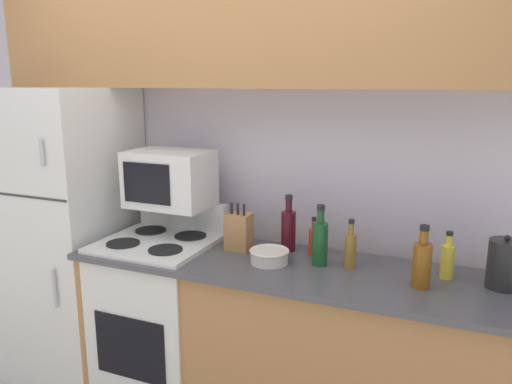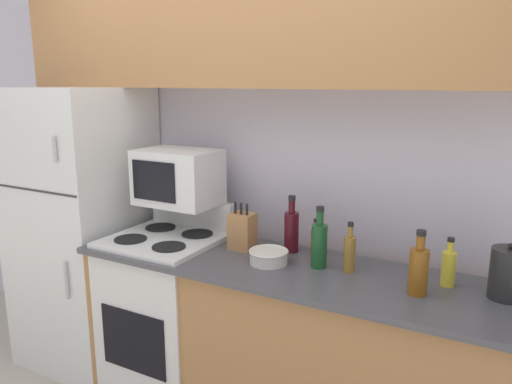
{
  "view_description": "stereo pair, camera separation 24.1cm",
  "coord_description": "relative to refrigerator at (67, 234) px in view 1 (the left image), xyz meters",
  "views": [
    {
      "loc": [
        1.13,
        -1.91,
        1.81
      ],
      "look_at": [
        0.22,
        0.26,
        1.28
      ],
      "focal_mm": 35.0,
      "sensor_mm": 36.0,
      "label": 1
    },
    {
      "loc": [
        1.35,
        -1.8,
        1.81
      ],
      "look_at": [
        0.22,
        0.26,
        1.28
      ],
      "focal_mm": 35.0,
      "sensor_mm": 36.0,
      "label": 2
    }
  ],
  "objects": [
    {
      "name": "bottle_wine_green",
      "position": [
        1.61,
        -0.02,
        0.16
      ],
      "size": [
        0.08,
        0.08,
        0.3
      ],
      "color": "#194C23",
      "rests_on": "lower_cabinets"
    },
    {
      "name": "wall_back",
      "position": [
        1.08,
        0.38,
        0.39
      ],
      "size": [
        8.0,
        0.05,
        2.55
      ],
      "color": "silver",
      "rests_on": "ground_plane"
    },
    {
      "name": "refrigerator",
      "position": [
        0.0,
        0.0,
        0.0
      ],
      "size": [
        0.74,
        0.71,
        1.77
      ],
      "color": "white",
      "rests_on": "ground_plane"
    },
    {
      "name": "bottle_whiskey",
      "position": [
        2.09,
        -0.11,
        0.16
      ],
      "size": [
        0.08,
        0.08,
        0.28
      ],
      "color": "brown",
      "rests_on": "lower_cabinets"
    },
    {
      "name": "lower_cabinets",
      "position": [
        1.45,
        -0.06,
        -0.42
      ],
      "size": [
        2.17,
        0.62,
        0.93
      ],
      "color": "#B27A47",
      "rests_on": "ground_plane"
    },
    {
      "name": "microwave",
      "position": [
        0.73,
        0.05,
        0.39
      ],
      "size": [
        0.45,
        0.32,
        0.31
      ],
      "color": "white",
      "rests_on": "stove"
    },
    {
      "name": "stove",
      "position": [
        0.71,
        -0.07,
        -0.39
      ],
      "size": [
        0.59,
        0.6,
        1.12
      ],
      "color": "white",
      "rests_on": "ground_plane"
    },
    {
      "name": "bottle_hot_sauce",
      "position": [
        1.54,
        0.11,
        0.12
      ],
      "size": [
        0.05,
        0.05,
        0.2
      ],
      "color": "red",
      "rests_on": "lower_cabinets"
    },
    {
      "name": "bowl",
      "position": [
        1.38,
        -0.09,
        0.08
      ],
      "size": [
        0.2,
        0.2,
        0.07
      ],
      "color": "silver",
      "rests_on": "lower_cabinets"
    },
    {
      "name": "knife_block",
      "position": [
        1.15,
        0.03,
        0.14
      ],
      "size": [
        0.13,
        0.11,
        0.25
      ],
      "color": "#B27A47",
      "rests_on": "lower_cabinets"
    },
    {
      "name": "kettle",
      "position": [
        2.42,
        0.02,
        0.15
      ],
      "size": [
        0.14,
        0.14,
        0.24
      ],
      "color": "black",
      "rests_on": "lower_cabinets"
    },
    {
      "name": "bottle_wine_red",
      "position": [
        1.4,
        0.12,
        0.16
      ],
      "size": [
        0.08,
        0.08,
        0.3
      ],
      "color": "#470F19",
      "rests_on": "lower_cabinets"
    },
    {
      "name": "bottle_cooking_spray",
      "position": [
        2.19,
        0.04,
        0.13
      ],
      "size": [
        0.06,
        0.06,
        0.22
      ],
      "color": "gold",
      "rests_on": "lower_cabinets"
    },
    {
      "name": "bottle_vinegar",
      "position": [
        1.76,
        -0.0,
        0.14
      ],
      "size": [
        0.06,
        0.06,
        0.24
      ],
      "color": "olive",
      "rests_on": "lower_cabinets"
    },
    {
      "name": "upper_cabinets",
      "position": [
        1.08,
        0.19,
        1.24
      ],
      "size": [
        2.91,
        0.32,
        0.7
      ],
      "color": "#B27A47",
      "rests_on": "refrigerator"
    }
  ]
}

